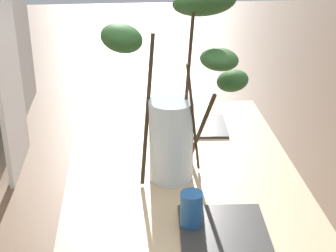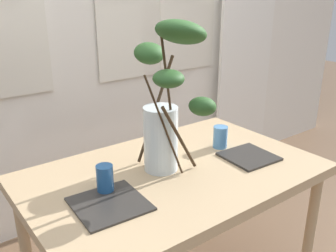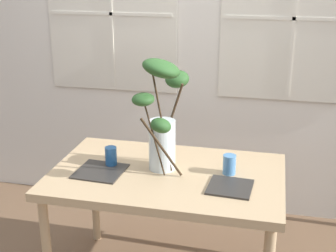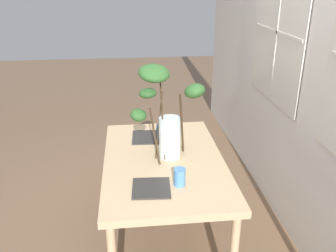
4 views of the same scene
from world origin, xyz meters
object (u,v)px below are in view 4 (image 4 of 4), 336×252
object	(u,v)px
vase_with_branches	(166,116)
drinking_glass_blue_right	(180,177)
drinking_glass_blue_left	(161,132)
plate_square_right	(151,188)
plate_square_left	(149,137)
dining_table	(164,168)

from	to	relation	value
vase_with_branches	drinking_glass_blue_right	size ratio (longest dim) A/B	6.08
drinking_glass_blue_left	plate_square_right	size ratio (longest dim) A/B	0.51
drinking_glass_blue_right	plate_square_left	xyz separation A→B (m)	(-0.73, -0.14, -0.05)
vase_with_branches	plate_square_left	distance (m)	0.48
dining_table	plate_square_right	distance (m)	0.40
drinking_glass_blue_left	plate_square_left	bearing A→B (deg)	-109.81
dining_table	drinking_glass_blue_right	bearing A→B (deg)	9.99
drinking_glass_blue_right	plate_square_left	distance (m)	0.75
vase_with_branches	drinking_glass_blue_right	distance (m)	0.46
vase_with_branches	drinking_glass_blue_left	xyz separation A→B (m)	(-0.31, -0.01, -0.26)
vase_with_branches	drinking_glass_blue_right	xyz separation A→B (m)	(0.38, 0.04, -0.26)
vase_with_branches	plate_square_right	distance (m)	0.53
dining_table	drinking_glass_blue_left	distance (m)	0.37
drinking_glass_blue_right	dining_table	bearing A→B (deg)	-170.01
drinking_glass_blue_left	plate_square_right	bearing A→B (deg)	-10.14
drinking_glass_blue_right	plate_square_right	bearing A→B (deg)	-82.12
dining_table	plate_square_right	world-z (taller)	plate_square_right
drinking_glass_blue_right	plate_square_left	size ratio (longest dim) A/B	0.43
dining_table	drinking_glass_blue_right	world-z (taller)	drinking_glass_blue_right
vase_with_branches	plate_square_left	size ratio (longest dim) A/B	2.61
vase_with_branches	plate_square_left	world-z (taller)	vase_with_branches
plate_square_right	vase_with_branches	bearing A→B (deg)	161.58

